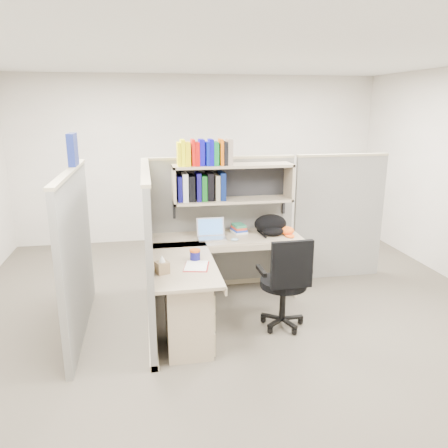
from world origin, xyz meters
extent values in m
plane|color=#3C372F|center=(0.00, 0.00, 0.00)|extent=(6.00, 6.00, 0.00)
plane|color=#BDB5AA|center=(0.00, 3.00, 1.35)|extent=(6.00, 0.00, 6.00)
plane|color=#BDB5AA|center=(0.00, -3.00, 1.35)|extent=(6.00, 0.00, 6.00)
plane|color=silver|center=(0.00, 0.00, 2.70)|extent=(6.00, 6.00, 0.00)
cube|color=slate|center=(0.00, 0.90, 0.80)|extent=(1.80, 0.06, 1.60)
cube|color=tan|center=(0.00, 0.90, 1.61)|extent=(1.80, 0.08, 0.03)
cube|color=slate|center=(-0.90, 0.00, 0.80)|extent=(0.06, 1.80, 1.60)
cube|color=tan|center=(-0.90, 0.00, 1.61)|extent=(0.08, 1.80, 0.03)
cube|color=slate|center=(-1.60, 0.00, 0.80)|extent=(0.06, 1.80, 1.60)
cube|color=slate|center=(1.55, 0.90, 0.80)|extent=(1.20, 0.06, 1.60)
cube|color=navy|center=(-1.60, 0.35, 1.79)|extent=(0.07, 0.27, 0.32)
cube|color=white|center=(-0.87, 0.15, 1.20)|extent=(0.00, 0.21, 0.28)
cube|color=gray|center=(0.10, 0.70, 1.55)|extent=(1.40, 0.34, 0.03)
cube|color=gray|center=(0.10, 0.70, 1.14)|extent=(1.40, 0.34, 0.03)
cube|color=gray|center=(-0.58, 0.70, 1.34)|extent=(0.03, 0.34, 0.44)
cube|color=gray|center=(0.78, 0.70, 1.34)|extent=(0.03, 0.34, 0.44)
cube|color=black|center=(0.10, 0.86, 1.34)|extent=(1.38, 0.01, 0.41)
cube|color=#EFE505|center=(-0.52, 0.68, 1.69)|extent=(0.03, 0.20, 0.26)
cube|color=#FEFE05|center=(-0.48, 0.68, 1.71)|extent=(0.05, 0.20, 0.29)
cube|color=#F6E105|center=(-0.42, 0.68, 1.69)|extent=(0.06, 0.20, 0.26)
cube|color=red|center=(-0.36, 0.68, 1.71)|extent=(0.04, 0.20, 0.29)
cube|color=#BF0A07|center=(-0.32, 0.68, 1.69)|extent=(0.05, 0.20, 0.26)
cube|color=#0B05A8|center=(-0.27, 0.68, 1.71)|extent=(0.06, 0.20, 0.29)
cube|color=#0517AA|center=(-0.20, 0.68, 1.69)|extent=(0.04, 0.20, 0.26)
cube|color=#0905A9|center=(-0.16, 0.68, 1.71)|extent=(0.04, 0.20, 0.29)
cube|color=#086C29|center=(-0.11, 0.68, 1.69)|extent=(0.06, 0.20, 0.26)
cube|color=#DE5905|center=(-0.04, 0.68, 1.71)|extent=(0.04, 0.20, 0.29)
cube|color=black|center=(0.00, 0.68, 1.69)|extent=(0.05, 0.20, 0.26)
cube|color=gray|center=(0.05, 0.68, 1.71)|extent=(0.06, 0.20, 0.29)
cube|color=#090850|center=(-0.52, 0.72, 1.30)|extent=(0.05, 0.24, 0.29)
cube|color=#BABABA|center=(-0.46, 0.72, 1.31)|extent=(0.06, 0.24, 0.32)
cube|color=black|center=(-0.39, 0.72, 1.30)|extent=(0.07, 0.24, 0.29)
cube|color=#0C0852|center=(-0.30, 0.72, 1.31)|extent=(0.05, 0.24, 0.32)
cube|color=#0A4613|center=(-0.24, 0.72, 1.30)|extent=(0.06, 0.24, 0.29)
cube|color=black|center=(-0.17, 0.72, 1.31)|extent=(0.07, 0.24, 0.32)
cube|color=gray|center=(-0.09, 0.72, 1.30)|extent=(0.05, 0.24, 0.29)
cube|color=#07164B|center=(-0.03, 0.72, 1.31)|extent=(0.06, 0.24, 0.32)
cube|color=gray|center=(0.00, 0.57, 0.71)|extent=(1.74, 0.60, 0.03)
cube|color=gray|center=(-0.57, -0.20, 0.71)|extent=(0.60, 1.34, 0.03)
cube|color=gray|center=(0.00, 0.27, 0.68)|extent=(1.74, 0.02, 0.07)
cube|color=gray|center=(-0.27, -0.20, 0.68)|extent=(0.02, 1.34, 0.07)
cube|color=gray|center=(-0.57, -0.55, 0.34)|extent=(0.40, 0.55, 0.68)
cube|color=tan|center=(-0.36, -0.55, 0.54)|extent=(0.02, 0.50, 0.16)
cube|color=tan|center=(-0.36, -0.55, 0.36)|extent=(0.02, 0.50, 0.16)
cube|color=tan|center=(-0.36, -0.55, 0.14)|extent=(0.02, 0.50, 0.22)
cube|color=#B2B2B7|center=(-0.35, -0.55, 0.54)|extent=(0.01, 0.12, 0.01)
cube|color=gray|center=(0.80, 0.60, 0.35)|extent=(0.03, 0.55, 0.70)
cylinder|color=#100F5C|center=(-0.45, -0.15, 0.78)|extent=(0.10, 0.10, 0.09)
cylinder|color=#C14C12|center=(-0.45, -0.15, 0.83)|extent=(0.11, 0.11, 0.02)
ellipsoid|color=#91B3CE|center=(0.06, 0.39, 0.75)|extent=(0.10, 0.07, 0.03)
cylinder|color=silver|center=(-0.05, 0.76, 0.78)|extent=(0.08, 0.08, 0.11)
cylinder|color=black|center=(0.42, -0.31, 0.48)|extent=(0.47, 0.47, 0.07)
cube|color=black|center=(0.43, -0.53, 0.76)|extent=(0.41, 0.06, 0.47)
cylinder|color=black|center=(0.42, -0.31, 0.29)|extent=(0.06, 0.06, 0.41)
cylinder|color=black|center=(0.42, -0.31, 0.05)|extent=(0.45, 0.45, 0.10)
cube|color=black|center=(0.19, -0.32, 0.63)|extent=(0.05, 0.27, 0.04)
cube|color=black|center=(0.66, -0.31, 0.63)|extent=(0.05, 0.27, 0.04)
camera|label=1|loc=(-0.90, -4.23, 2.21)|focal=35.00mm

